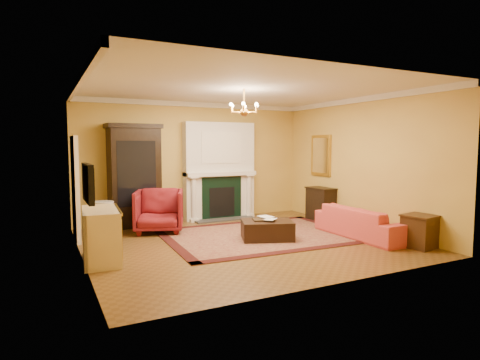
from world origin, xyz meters
TOP-DOWN VIEW (x-y plane):
  - floor at (0.00, 0.00)m, footprint 6.00×5.50m
  - ceiling at (0.00, 0.00)m, footprint 6.00×5.50m
  - wall_back at (0.00, 2.76)m, footprint 6.00×0.02m
  - wall_front at (0.00, -2.76)m, footprint 6.00×0.02m
  - wall_left at (-3.01, 0.00)m, footprint 0.02×5.50m
  - wall_right at (3.01, 0.00)m, footprint 0.02×5.50m
  - fireplace at (0.60, 2.57)m, footprint 1.90×0.70m
  - crown_molding at (0.00, 0.96)m, footprint 6.00×5.50m
  - doorway at (-2.95, 1.70)m, footprint 0.08×1.05m
  - tv_panel at (-2.95, -0.60)m, footprint 0.09×0.95m
  - gilt_mirror at (2.97, 1.40)m, footprint 0.06×0.76m
  - chandelier at (-0.00, 0.00)m, footprint 0.63×0.55m
  - oriental_rug at (0.56, 0.33)m, footprint 4.10×3.15m
  - china_cabinet at (-1.61, 2.49)m, footprint 1.18×0.60m
  - wingback_armchair at (-1.27, 1.63)m, footprint 1.28×1.24m
  - pedestal_table at (-2.48, 1.44)m, footprint 0.44×0.44m
  - commode at (-2.73, -0.16)m, footprint 0.64×1.21m
  - coral_sofa at (2.40, -0.76)m, footprint 0.64×2.17m
  - end_table at (2.72, -1.90)m, footprint 0.59×0.59m
  - console_table at (2.78, 1.13)m, footprint 0.44×0.74m
  - leather_ottoman at (0.49, -0.07)m, footprint 1.20×1.04m
  - ottoman_tray at (0.45, 0.00)m, footprint 0.51×0.45m
  - book_a at (0.44, 0.08)m, footprint 0.24×0.05m
  - book_b at (0.45, -0.08)m, footprint 0.13×0.17m
  - topiary_left at (-0.08, 2.53)m, footprint 0.16×0.16m
  - topiary_right at (1.34, 2.53)m, footprint 0.15×0.15m

SIDE VIEW (x-z plane):
  - floor at x=0.00m, z-range -0.02..0.00m
  - oriental_rug at x=0.56m, z-range 0.00..0.02m
  - leather_ottoman at x=0.49m, z-range 0.02..0.39m
  - end_table at x=2.72m, z-range 0.00..0.59m
  - console_table at x=2.78m, z-range 0.00..0.81m
  - ottoman_tray at x=0.45m, z-range 0.39..0.42m
  - coral_sofa at x=2.40m, z-range 0.00..0.85m
  - commode at x=-2.73m, z-range 0.00..0.87m
  - pedestal_table at x=-2.48m, z-range 0.06..0.84m
  - wingback_armchair at x=-1.27m, z-range 0.00..1.04m
  - book_b at x=0.45m, z-range 0.42..0.69m
  - book_a at x=0.44m, z-range 0.42..0.74m
  - doorway at x=-2.95m, z-range 0.00..2.10m
  - china_cabinet at x=-1.61m, z-range 0.00..2.30m
  - fireplace at x=0.60m, z-range -0.06..2.44m
  - tv_panel at x=-2.95m, z-range 1.06..1.64m
  - topiary_right at x=1.34m, z-range 1.25..1.64m
  - topiary_left at x=-0.08m, z-range 1.25..1.67m
  - wall_back at x=0.00m, z-range 0.00..3.00m
  - wall_front at x=0.00m, z-range 0.00..3.00m
  - wall_left at x=-3.01m, z-range 0.00..3.00m
  - wall_right at x=3.01m, z-range 0.00..3.00m
  - gilt_mirror at x=2.97m, z-range 1.12..2.17m
  - chandelier at x=0.00m, z-range 2.34..2.87m
  - crown_molding at x=0.00m, z-range 2.88..3.00m
  - ceiling at x=0.00m, z-range 3.00..3.02m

